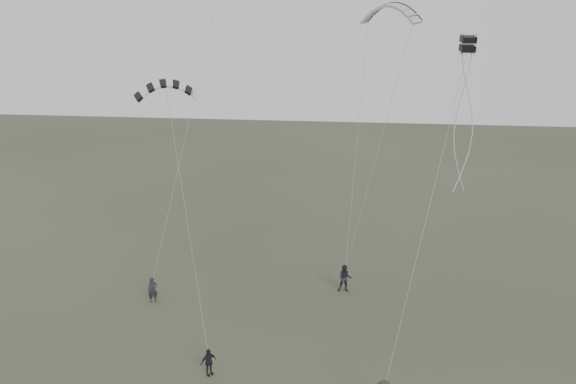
% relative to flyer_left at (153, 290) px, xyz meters
% --- Properties ---
extents(ground, '(140.00, 140.00, 0.00)m').
position_rel_flyer_left_xyz_m(ground, '(7.85, -5.13, -0.83)').
color(ground, '#373F2B').
rests_on(ground, ground).
extents(flyer_left, '(0.72, 0.63, 1.67)m').
position_rel_flyer_left_xyz_m(flyer_left, '(0.00, 0.00, 0.00)').
color(flyer_left, black).
rests_on(flyer_left, ground).
extents(flyer_right, '(0.91, 0.72, 1.86)m').
position_rel_flyer_left_xyz_m(flyer_right, '(12.06, 2.93, 0.10)').
color(flyer_right, '#232328').
rests_on(flyer_right, ground).
extents(flyer_center, '(0.88, 0.84, 1.47)m').
position_rel_flyer_left_xyz_m(flyer_center, '(5.47, -6.99, -0.10)').
color(flyer_center, black).
rests_on(flyer_center, ground).
extents(kite_pale_large, '(4.22, 3.51, 1.88)m').
position_rel_flyer_left_xyz_m(kite_pale_large, '(14.37, 8.18, 17.26)').
color(kite_pale_large, '#B4B6B9').
rests_on(kite_pale_large, flyer_right).
extents(kite_striped, '(3.57, 2.35, 1.49)m').
position_rel_flyer_left_xyz_m(kite_striped, '(2.14, -1.11, 13.12)').
color(kite_striped, black).
rests_on(kite_striped, flyer_center).
extents(kite_box, '(0.76, 0.85, 0.83)m').
position_rel_flyer_left_xyz_m(kite_box, '(17.78, -1.16, 15.27)').
color(kite_box, black).
rests_on(kite_box, flyer_far).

